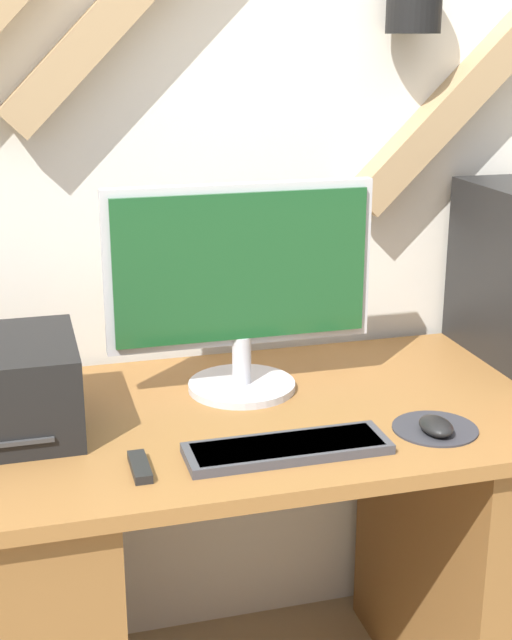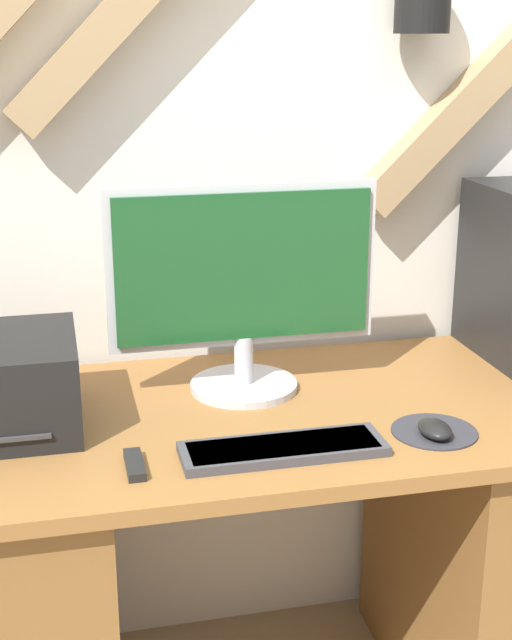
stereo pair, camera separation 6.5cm
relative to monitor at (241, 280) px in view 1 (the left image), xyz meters
name	(u,v)px [view 1 (the left image)]	position (x,y,z in m)	size (l,w,h in m)	color
wall_back	(216,97)	(0.02, 0.28, 0.35)	(6.40, 0.17, 2.70)	silver
desk	(267,566)	(0.02, -0.12, -0.61)	(1.58, 0.69, 0.76)	brown
monitor	(241,280)	(0.00, 0.00, 0.00)	(0.56, 0.23, 0.44)	#B7B7BC
keyboard	(287,448)	(0.00, -0.32, -0.23)	(0.37, 0.12, 0.02)	#3D3D42
mousepad	(435,429)	(0.31, -0.30, -0.24)	(0.16, 0.16, 0.00)	#2D2D33
mouse	(436,426)	(0.30, -0.32, -0.22)	(0.06, 0.09, 0.03)	black
remote_control	(140,467)	(-0.27, -0.32, -0.23)	(0.03, 0.11, 0.02)	black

